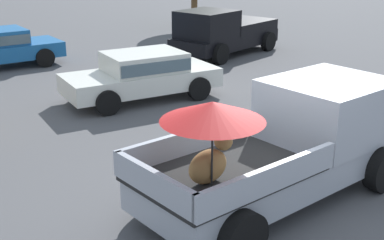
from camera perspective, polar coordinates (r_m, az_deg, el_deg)
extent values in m
plane|color=#4C4C4F|center=(9.25, 8.78, -8.57)|extent=(80.00, 80.00, 0.00)
cylinder|color=black|center=(10.90, 11.20, -2.04)|extent=(0.81, 0.32, 0.80)
cylinder|color=black|center=(9.89, 20.00, -5.11)|extent=(0.81, 0.32, 0.80)
cylinder|color=black|center=(8.66, -3.84, -7.44)|extent=(0.81, 0.32, 0.80)
cylinder|color=black|center=(7.35, 5.44, -12.68)|extent=(0.81, 0.32, 0.80)
cube|color=#9EA3AD|center=(9.00, 8.97, -5.36)|extent=(5.09, 2.06, 0.50)
cube|color=#9EA3AD|center=(9.76, 14.67, 1.17)|extent=(2.20, 1.97, 1.08)
cube|color=#4C606B|center=(10.51, 17.99, 3.26)|extent=(0.15, 1.72, 0.64)
cube|color=black|center=(8.13, 3.64, -5.77)|extent=(2.89, 1.99, 0.06)
cube|color=#9EA3AD|center=(8.67, -0.50, -2.43)|extent=(2.80, 0.25, 0.40)
cube|color=#9EA3AD|center=(7.45, 8.56, -6.39)|extent=(2.80, 0.25, 0.40)
cube|color=#9EA3AD|center=(7.25, -4.17, -6.99)|extent=(0.20, 1.84, 0.40)
ellipsoid|color=olive|center=(7.62, 1.74, -5.09)|extent=(0.70, 0.36, 0.52)
sphere|color=olive|center=(7.68, 3.44, -2.32)|extent=(0.29, 0.29, 0.28)
cone|color=olive|center=(7.69, 3.06, -1.18)|extent=(0.09, 0.09, 0.12)
cone|color=olive|center=(7.58, 3.88, -1.50)|extent=(0.09, 0.09, 0.12)
cylinder|color=black|center=(7.35, 2.21, -3.74)|extent=(0.03, 0.03, 1.06)
cone|color=red|center=(7.13, 2.27, 0.95)|extent=(1.55, 1.55, 0.28)
cylinder|color=black|center=(18.92, 3.12, 7.22)|extent=(0.80, 0.43, 0.76)
cylinder|color=black|center=(20.10, -1.24, 7.95)|extent=(0.80, 0.43, 0.76)
cylinder|color=black|center=(21.51, 8.34, 8.50)|extent=(0.80, 0.43, 0.76)
cylinder|color=black|center=(22.56, 4.20, 9.13)|extent=(0.80, 0.43, 0.76)
cube|color=black|center=(20.70, 3.72, 8.72)|extent=(5.08, 2.84, 0.50)
cube|color=black|center=(19.64, 1.64, 10.41)|extent=(2.26, 2.18, 1.00)
cube|color=black|center=(21.43, 5.37, 10.25)|extent=(3.04, 2.36, 0.40)
cylinder|color=black|center=(13.48, -9.20, 1.88)|extent=(0.68, 0.30, 0.66)
cylinder|color=black|center=(15.08, -11.60, 3.58)|extent=(0.68, 0.30, 0.66)
cylinder|color=black|center=(14.59, 0.76, 3.46)|extent=(0.68, 0.30, 0.66)
cylinder|color=black|center=(16.08, -2.43, 4.92)|extent=(0.68, 0.30, 0.66)
cube|color=silver|center=(14.69, -5.55, 4.37)|extent=(4.48, 2.28, 0.52)
cube|color=silver|center=(14.61, -5.25, 6.32)|extent=(2.28, 1.85, 0.56)
cube|color=#4C606B|center=(14.61, -5.25, 6.32)|extent=(2.23, 1.92, 0.32)
cylinder|color=black|center=(20.85, -17.41, 7.35)|extent=(0.67, 0.24, 0.66)
cylinder|color=black|center=(19.20, -15.77, 6.56)|extent=(0.67, 0.24, 0.66)
cylinder|color=brown|center=(27.16, 0.25, 12.46)|extent=(0.32, 0.32, 2.25)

